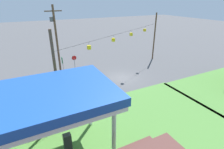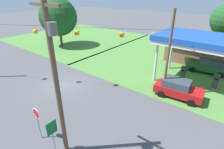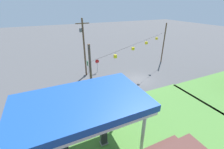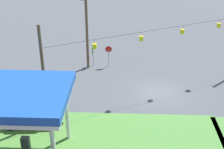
{
  "view_description": "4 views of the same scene",
  "coord_description": "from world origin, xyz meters",
  "px_view_note": "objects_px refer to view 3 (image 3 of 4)",
  "views": [
    {
      "loc": [
        11.4,
        19.27,
        10.31
      ],
      "look_at": [
        2.26,
        1.38,
        1.58
      ],
      "focal_mm": 28.0,
      "sensor_mm": 36.0,
      "label": 1
    },
    {
      "loc": [
        14.72,
        -10.01,
        9.39
      ],
      "look_at": [
        4.76,
        2.71,
        1.69
      ],
      "focal_mm": 28.0,
      "sensor_mm": 36.0,
      "label": 2
    },
    {
      "loc": [
        13.32,
        18.62,
        11.69
      ],
      "look_at": [
        5.58,
        1.84,
        2.86
      ],
      "focal_mm": 24.0,
      "sensor_mm": 36.0,
      "label": 3
    },
    {
      "loc": [
        3.3,
        26.17,
        14.86
      ],
      "look_at": [
        4.33,
        2.13,
        2.91
      ],
      "focal_mm": 50.0,
      "sensor_mm": 36.0,
      "label": 4
    }
  ],
  "objects_px": {
    "stop_sign_roadside": "(97,63)",
    "route_sign": "(88,65)",
    "car_at_pumps_front": "(83,112)",
    "gas_station_canopy": "(81,106)",
    "utility_pole_main": "(84,45)",
    "fuel_pump_near": "(104,137)"
  },
  "relations": [
    {
      "from": "car_at_pumps_front",
      "to": "stop_sign_roadside",
      "type": "bearing_deg",
      "value": -121.61
    },
    {
      "from": "car_at_pumps_front",
      "to": "route_sign",
      "type": "relative_size",
      "value": 1.91
    },
    {
      "from": "car_at_pumps_front",
      "to": "stop_sign_roadside",
      "type": "height_order",
      "value": "stop_sign_roadside"
    },
    {
      "from": "fuel_pump_near",
      "to": "utility_pole_main",
      "type": "relative_size",
      "value": 0.17
    },
    {
      "from": "car_at_pumps_front",
      "to": "utility_pole_main",
      "type": "xyz_separation_m",
      "value": [
        -3.37,
        -10.8,
        4.48
      ]
    },
    {
      "from": "car_at_pumps_front",
      "to": "route_sign",
      "type": "bearing_deg",
      "value": -113.81
    },
    {
      "from": "stop_sign_roadside",
      "to": "utility_pole_main",
      "type": "height_order",
      "value": "utility_pole_main"
    },
    {
      "from": "utility_pole_main",
      "to": "fuel_pump_near",
      "type": "bearing_deg",
      "value": 80.23
    },
    {
      "from": "fuel_pump_near",
      "to": "utility_pole_main",
      "type": "xyz_separation_m",
      "value": [
        -2.56,
        -14.85,
        4.6
      ]
    },
    {
      "from": "route_sign",
      "to": "fuel_pump_near",
      "type": "bearing_deg",
      "value": 78.61
    },
    {
      "from": "stop_sign_roadside",
      "to": "route_sign",
      "type": "xyz_separation_m",
      "value": [
        1.78,
        -0.08,
        -0.1
      ]
    },
    {
      "from": "gas_station_canopy",
      "to": "fuel_pump_near",
      "type": "height_order",
      "value": "gas_station_canopy"
    },
    {
      "from": "stop_sign_roadside",
      "to": "gas_station_canopy",
      "type": "bearing_deg",
      "value": -113.23
    },
    {
      "from": "gas_station_canopy",
      "to": "car_at_pumps_front",
      "type": "height_order",
      "value": "gas_station_canopy"
    },
    {
      "from": "fuel_pump_near",
      "to": "gas_station_canopy",
      "type": "bearing_deg",
      "value": 0.05
    },
    {
      "from": "stop_sign_roadside",
      "to": "car_at_pumps_front",
      "type": "bearing_deg",
      "value": -116.87
    },
    {
      "from": "stop_sign_roadside",
      "to": "utility_pole_main",
      "type": "xyz_separation_m",
      "value": [
        2.31,
        0.41,
        3.59
      ]
    },
    {
      "from": "stop_sign_roadside",
      "to": "route_sign",
      "type": "distance_m",
      "value": 1.78
    },
    {
      "from": "route_sign",
      "to": "utility_pole_main",
      "type": "distance_m",
      "value": 3.77
    },
    {
      "from": "car_at_pumps_front",
      "to": "utility_pole_main",
      "type": "height_order",
      "value": "utility_pole_main"
    },
    {
      "from": "gas_station_canopy",
      "to": "fuel_pump_near",
      "type": "relative_size",
      "value": 5.81
    },
    {
      "from": "route_sign",
      "to": "gas_station_canopy",
      "type": "bearing_deg",
      "value": 72.72
    }
  ]
}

